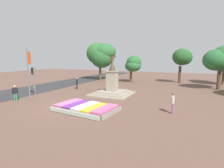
{
  "coord_description": "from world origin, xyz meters",
  "views": [
    {
      "loc": [
        10.45,
        -12.67,
        4.45
      ],
      "look_at": [
        2.95,
        3.79,
        1.78
      ],
      "focal_mm": 28.0,
      "sensor_mm": 36.0,
      "label": 1
    }
  ],
  "objects_px": {
    "traffic_light_mid_block": "(34,76)",
    "pedestrian_crossing_plaza": "(173,101)",
    "kerb_bollard_mid_b": "(18,95)",
    "flower_planter": "(86,108)",
    "statue_monument": "(112,87)",
    "banner_pole": "(28,72)",
    "pedestrian_with_handbag": "(77,83)",
    "pedestrian_near_planter": "(15,92)"
  },
  "relations": [
    {
      "from": "flower_planter",
      "to": "pedestrian_crossing_plaza",
      "type": "xyz_separation_m",
      "value": [
        6.89,
        2.19,
        0.78
      ]
    },
    {
      "from": "flower_planter",
      "to": "banner_pole",
      "type": "height_order",
      "value": "banner_pole"
    },
    {
      "from": "banner_pole",
      "to": "pedestrian_crossing_plaza",
      "type": "xyz_separation_m",
      "value": [
        15.34,
        0.67,
        -1.97
      ]
    },
    {
      "from": "kerb_bollard_mid_b",
      "to": "pedestrian_crossing_plaza",
      "type": "bearing_deg",
      "value": 6.25
    },
    {
      "from": "pedestrian_with_handbag",
      "to": "pedestrian_near_planter",
      "type": "bearing_deg",
      "value": -100.01
    },
    {
      "from": "pedestrian_with_handbag",
      "to": "flower_planter",
      "type": "bearing_deg",
      "value": -50.57
    },
    {
      "from": "flower_planter",
      "to": "traffic_light_mid_block",
      "type": "relative_size",
      "value": 1.67
    },
    {
      "from": "traffic_light_mid_block",
      "to": "banner_pole",
      "type": "xyz_separation_m",
      "value": [
        0.41,
        -1.03,
        0.66
      ]
    },
    {
      "from": "statue_monument",
      "to": "kerb_bollard_mid_b",
      "type": "xyz_separation_m",
      "value": [
        -8.36,
        -6.54,
        -0.38
      ]
    },
    {
      "from": "pedestrian_near_planter",
      "to": "flower_planter",
      "type": "bearing_deg",
      "value": 1.52
    },
    {
      "from": "pedestrian_near_planter",
      "to": "statue_monument",
      "type": "bearing_deg",
      "value": 42.61
    },
    {
      "from": "flower_planter",
      "to": "pedestrian_near_planter",
      "type": "bearing_deg",
      "value": -178.48
    },
    {
      "from": "banner_pole",
      "to": "traffic_light_mid_block",
      "type": "bearing_deg",
      "value": 111.82
    },
    {
      "from": "flower_planter",
      "to": "pedestrian_near_planter",
      "type": "xyz_separation_m",
      "value": [
        -8.5,
        -0.23,
        0.73
      ]
    },
    {
      "from": "statue_monument",
      "to": "pedestrian_with_handbag",
      "type": "height_order",
      "value": "statue_monument"
    },
    {
      "from": "pedestrian_crossing_plaza",
      "to": "kerb_bollard_mid_b",
      "type": "xyz_separation_m",
      "value": [
        -15.91,
        -1.74,
        -0.49
      ]
    },
    {
      "from": "banner_pole",
      "to": "pedestrian_near_planter",
      "type": "relative_size",
      "value": 3.36
    },
    {
      "from": "flower_planter",
      "to": "banner_pole",
      "type": "distance_m",
      "value": 9.01
    },
    {
      "from": "traffic_light_mid_block",
      "to": "kerb_bollard_mid_b",
      "type": "height_order",
      "value": "traffic_light_mid_block"
    },
    {
      "from": "pedestrian_near_planter",
      "to": "pedestrian_crossing_plaza",
      "type": "xyz_separation_m",
      "value": [
        15.39,
        2.42,
        0.05
      ]
    },
    {
      "from": "pedestrian_crossing_plaza",
      "to": "traffic_light_mid_block",
      "type": "bearing_deg",
      "value": 178.71
    },
    {
      "from": "pedestrian_with_handbag",
      "to": "pedestrian_near_planter",
      "type": "relative_size",
      "value": 1.0
    },
    {
      "from": "banner_pole",
      "to": "pedestrian_with_handbag",
      "type": "relative_size",
      "value": 3.37
    },
    {
      "from": "traffic_light_mid_block",
      "to": "pedestrian_with_handbag",
      "type": "height_order",
      "value": "traffic_light_mid_block"
    },
    {
      "from": "statue_monument",
      "to": "pedestrian_near_planter",
      "type": "height_order",
      "value": "statue_monument"
    },
    {
      "from": "traffic_light_mid_block",
      "to": "pedestrian_near_planter",
      "type": "relative_size",
      "value": 2.02
    },
    {
      "from": "kerb_bollard_mid_b",
      "to": "pedestrian_with_handbag",
      "type": "bearing_deg",
      "value": 75.64
    },
    {
      "from": "banner_pole",
      "to": "kerb_bollard_mid_b",
      "type": "relative_size",
      "value": 5.7
    },
    {
      "from": "traffic_light_mid_block",
      "to": "pedestrian_with_handbag",
      "type": "xyz_separation_m",
      "value": [
        1.9,
        5.92,
        -1.39
      ]
    },
    {
      "from": "traffic_light_mid_block",
      "to": "banner_pole",
      "type": "relative_size",
      "value": 0.6
    },
    {
      "from": "pedestrian_near_planter",
      "to": "kerb_bollard_mid_b",
      "type": "xyz_separation_m",
      "value": [
        -0.52,
        0.68,
        -0.44
      ]
    },
    {
      "from": "banner_pole",
      "to": "pedestrian_near_planter",
      "type": "distance_m",
      "value": 2.67
    },
    {
      "from": "traffic_light_mid_block",
      "to": "pedestrian_near_planter",
      "type": "height_order",
      "value": "traffic_light_mid_block"
    },
    {
      "from": "flower_planter",
      "to": "statue_monument",
      "type": "bearing_deg",
      "value": 95.33
    },
    {
      "from": "banner_pole",
      "to": "kerb_bollard_mid_b",
      "type": "bearing_deg",
      "value": -118.05
    },
    {
      "from": "flower_planter",
      "to": "statue_monument",
      "type": "xyz_separation_m",
      "value": [
        -0.65,
        6.99,
        0.67
      ]
    },
    {
      "from": "statue_monument",
      "to": "kerb_bollard_mid_b",
      "type": "bearing_deg",
      "value": -141.97
    },
    {
      "from": "flower_planter",
      "to": "traffic_light_mid_block",
      "type": "xyz_separation_m",
      "value": [
        -8.86,
        2.55,
        2.1
      ]
    },
    {
      "from": "pedestrian_crossing_plaza",
      "to": "statue_monument",
      "type": "bearing_deg",
      "value": 147.55
    },
    {
      "from": "traffic_light_mid_block",
      "to": "pedestrian_crossing_plaza",
      "type": "relative_size",
      "value": 1.93
    },
    {
      "from": "statue_monument",
      "to": "pedestrian_near_planter",
      "type": "relative_size",
      "value": 3.01
    },
    {
      "from": "flower_planter",
      "to": "pedestrian_with_handbag",
      "type": "xyz_separation_m",
      "value": [
        -6.96,
        8.46,
        0.71
      ]
    }
  ]
}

